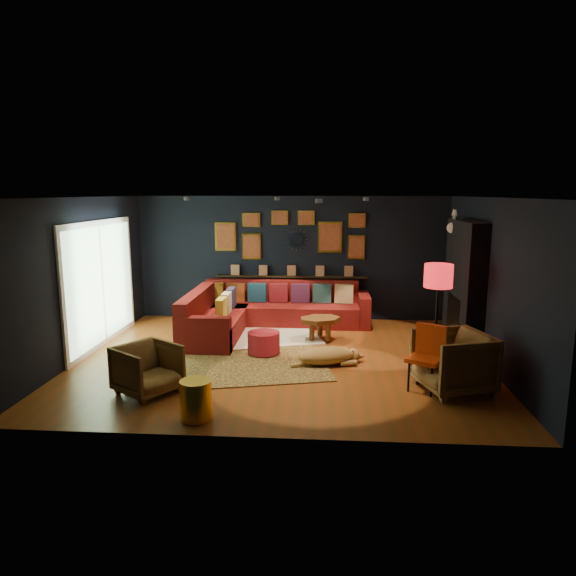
# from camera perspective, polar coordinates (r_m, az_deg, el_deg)

# --- Properties ---
(floor) EXTENTS (6.50, 6.50, 0.00)m
(floor) POSITION_cam_1_polar(r_m,az_deg,el_deg) (8.46, -0.79, -7.84)
(floor) COLOR brown
(floor) RESTS_ON ground
(room_walls) EXTENTS (6.50, 6.50, 6.50)m
(room_walls) POSITION_cam_1_polar(r_m,az_deg,el_deg) (8.10, -0.82, 2.91)
(room_walls) COLOR black
(room_walls) RESTS_ON ground
(sectional) EXTENTS (3.41, 2.69, 0.86)m
(sectional) POSITION_cam_1_polar(r_m,az_deg,el_deg) (10.17, -3.39, -2.80)
(sectional) COLOR maroon
(sectional) RESTS_ON ground
(ledge) EXTENTS (3.20, 0.12, 0.04)m
(ledge) POSITION_cam_1_polar(r_m,az_deg,el_deg) (10.84, 0.39, 1.28)
(ledge) COLOR black
(ledge) RESTS_ON room_walls
(gallery_wall) EXTENTS (3.15, 0.04, 1.02)m
(gallery_wall) POSITION_cam_1_polar(r_m,az_deg,el_deg) (10.77, 0.34, 5.98)
(gallery_wall) COLOR gold
(gallery_wall) RESTS_ON room_walls
(sunburst_mirror) EXTENTS (0.47, 0.16, 0.47)m
(sunburst_mirror) POSITION_cam_1_polar(r_m,az_deg,el_deg) (10.78, 0.94, 5.41)
(sunburst_mirror) COLOR silver
(sunburst_mirror) RESTS_ON room_walls
(fireplace) EXTENTS (0.31, 1.60, 2.20)m
(fireplace) POSITION_cam_1_polar(r_m,az_deg,el_deg) (9.37, 18.90, -0.15)
(fireplace) COLOR black
(fireplace) RESTS_ON ground
(deer_head) EXTENTS (0.50, 0.28, 0.45)m
(deer_head) POSITION_cam_1_polar(r_m,az_deg,el_deg) (9.73, 18.79, 6.36)
(deer_head) COLOR white
(deer_head) RESTS_ON fireplace
(sliding_door) EXTENTS (0.06, 2.80, 2.20)m
(sliding_door) POSITION_cam_1_polar(r_m,az_deg,el_deg) (9.57, -20.05, 0.47)
(sliding_door) COLOR white
(sliding_door) RESTS_ON ground
(ceiling_spots) EXTENTS (3.30, 2.50, 0.06)m
(ceiling_spots) POSITION_cam_1_polar(r_m,az_deg,el_deg) (8.82, -0.39, 9.85)
(ceiling_spots) COLOR black
(ceiling_spots) RESTS_ON room_walls
(shag_rug) EXTENTS (2.93, 2.49, 0.03)m
(shag_rug) POSITION_cam_1_polar(r_m,az_deg,el_deg) (9.77, -4.47, -5.22)
(shag_rug) COLOR white
(shag_rug) RESTS_ON ground
(leopard_rug) EXTENTS (3.35, 2.73, 0.02)m
(leopard_rug) POSITION_cam_1_polar(r_m,az_deg,el_deg) (8.28, -6.43, -8.28)
(leopard_rug) COLOR tan
(leopard_rug) RESTS_ON ground
(coffee_table) EXTENTS (0.95, 0.84, 0.39)m
(coffee_table) POSITION_cam_1_polar(r_m,az_deg,el_deg) (9.40, 3.58, -3.77)
(coffee_table) COLOR brown
(coffee_table) RESTS_ON shag_rug
(pouf) EXTENTS (0.54, 0.54, 0.35)m
(pouf) POSITION_cam_1_polar(r_m,az_deg,el_deg) (8.62, -2.71, -6.05)
(pouf) COLOR maroon
(pouf) RESTS_ON shag_rug
(armchair_left) EXTENTS (0.97, 0.98, 0.75)m
(armchair_left) POSITION_cam_1_polar(r_m,az_deg,el_deg) (7.20, -15.34, -8.45)
(armchair_left) COLOR #C38E46
(armchair_left) RESTS_ON ground
(armchair_right) EXTENTS (1.05, 1.09, 0.91)m
(armchair_right) POSITION_cam_1_polar(r_m,az_deg,el_deg) (7.37, 17.89, -7.50)
(armchair_right) COLOR #C38E46
(armchair_right) RESTS_ON ground
(gold_stool) EXTENTS (0.38, 0.38, 0.48)m
(gold_stool) POSITION_cam_1_polar(r_m,az_deg,el_deg) (6.37, -10.18, -12.11)
(gold_stool) COLOR gold
(gold_stool) RESTS_ON ground
(orange_chair) EXTENTS (0.58, 0.58, 0.90)m
(orange_chair) POSITION_cam_1_polar(r_m,az_deg,el_deg) (7.31, 15.25, -6.87)
(orange_chair) COLOR black
(orange_chair) RESTS_ON ground
(floor_lamp) EXTENTS (0.44, 0.44, 1.59)m
(floor_lamp) POSITION_cam_1_polar(r_m,az_deg,el_deg) (8.25, 16.36, 0.81)
(floor_lamp) COLOR black
(floor_lamp) RESTS_ON ground
(dog) EXTENTS (1.35, 0.93, 0.39)m
(dog) POSITION_cam_1_polar(r_m,az_deg,el_deg) (8.11, 4.27, -7.13)
(dog) COLOR #A0763E
(dog) RESTS_ON leopard_rug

